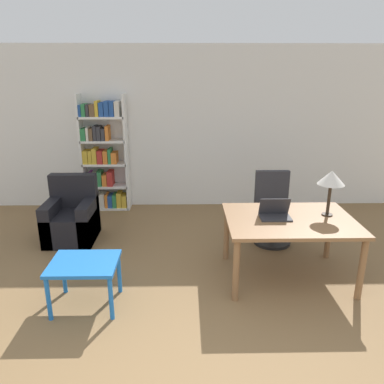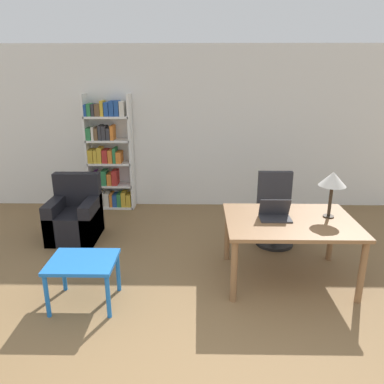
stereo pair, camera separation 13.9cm
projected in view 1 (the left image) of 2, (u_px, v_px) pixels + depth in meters
wall_back at (191, 129)px, 6.32m from camera, size 8.00×0.06×2.70m
desk at (289, 226)px, 4.17m from camera, size 1.42×1.04×0.73m
laptop at (275, 213)px, 4.16m from camera, size 0.34×0.22×0.22m
table_lamp at (331, 179)px, 4.11m from camera, size 0.30×0.30×0.52m
office_chair at (273, 211)px, 5.16m from camera, size 0.52×0.52×0.98m
side_table_blue at (84, 268)px, 3.71m from camera, size 0.66×0.54×0.49m
armchair at (72, 219)px, 5.26m from camera, size 0.66×0.69×0.89m
bookshelf at (103, 158)px, 6.26m from camera, size 0.77×0.28×1.94m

